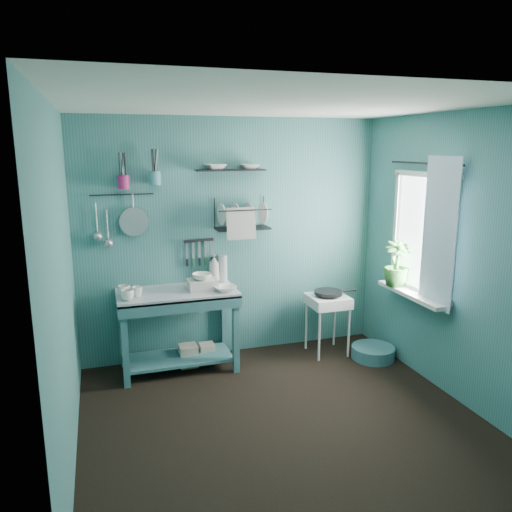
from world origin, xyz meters
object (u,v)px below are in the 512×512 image
object	(u,v)px
mug_mid	(138,291)
hotplate_stand	(327,324)
mug_left	(127,295)
soap_bottle	(214,268)
storage_tin_large	(188,355)
frying_pan	(328,293)
utensil_cup_magenta	(123,182)
colander	(134,222)
potted_plant	(397,264)
storage_tin_small	(207,353)
dish_rack	(242,214)
utensil_cup_teal	(155,178)
work_counter	(178,330)
wash_tub	(202,284)
floor_basin	(373,352)
water_bottle	(223,268)
mug_right	(124,291)

from	to	relation	value
mug_mid	hotplate_stand	xyz separation A→B (m)	(1.98, -0.02, -0.54)
mug_left	soap_bottle	distance (m)	0.97
mug_left	storage_tin_large	size ratio (longest dim) A/B	0.56
frying_pan	storage_tin_large	bearing A→B (deg)	175.18
utensil_cup_magenta	colander	bearing A→B (deg)	20.46
potted_plant	storage_tin_small	world-z (taller)	potted_plant
storage_tin_small	mug_left	bearing A→B (deg)	-162.90
dish_rack	colander	bearing A→B (deg)	-178.80
dish_rack	storage_tin_small	distance (m)	1.49
mug_mid	utensil_cup_magenta	xyz separation A→B (m)	(-0.06, 0.27, 1.01)
storage_tin_small	frying_pan	bearing A→B (deg)	-6.87
soap_bottle	utensil_cup_teal	size ratio (longest dim) A/B	2.30
work_counter	wash_tub	distance (m)	0.52
potted_plant	floor_basin	bearing A→B (deg)	131.84
frying_pan	potted_plant	size ratio (longest dim) A/B	0.66
hotplate_stand	storage_tin_large	size ratio (longest dim) A/B	2.93
colander	water_bottle	bearing A→B (deg)	-1.20
storage_tin_large	water_bottle	bearing A→B (deg)	22.04
hotplate_stand	utensil_cup_teal	distance (m)	2.37
utensil_cup_magenta	utensil_cup_teal	distance (m)	0.30
mug_left	mug_mid	size ratio (longest dim) A/B	1.23
water_bottle	storage_tin_small	size ratio (longest dim) A/B	1.40
soap_bottle	floor_basin	xyz separation A→B (m)	(1.58, -0.57, -0.90)
mug_mid	dish_rack	bearing A→B (deg)	11.26
soap_bottle	mug_left	bearing A→B (deg)	-158.20
utensil_cup_magenta	colander	world-z (taller)	utensil_cup_magenta
utensil_cup_magenta	water_bottle	bearing A→B (deg)	0.69
frying_pan	utensil_cup_magenta	size ratio (longest dim) A/B	2.31
work_counter	frying_pan	bearing A→B (deg)	2.87
work_counter	soap_bottle	bearing A→B (deg)	31.06
mug_right	utensil_cup_teal	distance (m)	1.12
potted_plant	mug_left	bearing A→B (deg)	172.42
water_bottle	dish_rack	bearing A→B (deg)	-17.30
dish_rack	water_bottle	bearing A→B (deg)	168.15
potted_plant	dish_rack	bearing A→B (deg)	154.73
wash_tub	dish_rack	world-z (taller)	dish_rack
floor_basin	storage_tin_large	bearing A→B (deg)	167.65
mug_mid	mug_right	xyz separation A→B (m)	(-0.12, 0.06, 0.00)
frying_pan	potted_plant	distance (m)	0.78
utensil_cup_teal	storage_tin_large	world-z (taller)	utensil_cup_teal
water_bottle	dish_rack	world-z (taller)	dish_rack
storage_tin_large	colander	bearing A→B (deg)	157.70
mug_right	floor_basin	size ratio (longest dim) A/B	0.27
mug_left	storage_tin_small	size ratio (longest dim) A/B	0.61
mug_right	storage_tin_small	bearing A→B (deg)	5.71
mug_mid	dish_rack	xyz separation A→B (m)	(1.10, 0.22, 0.67)
hotplate_stand	utensil_cup_teal	bearing A→B (deg)	-178.00
utensil_cup_teal	floor_basin	distance (m)	2.88
potted_plant	storage_tin_large	distance (m)	2.31
mug_right	storage_tin_large	world-z (taller)	mug_right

